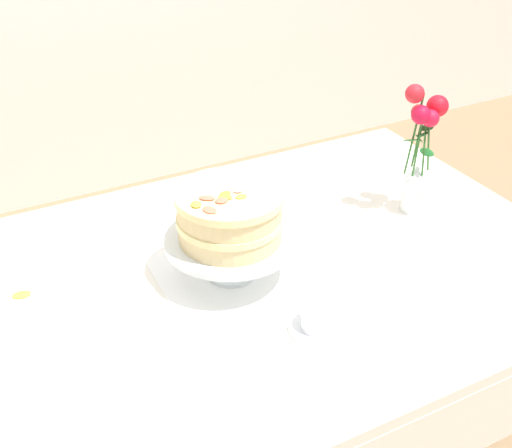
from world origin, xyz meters
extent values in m
cube|color=white|center=(0.00, 0.00, 0.72)|extent=(1.40, 1.00, 0.03)
cylinder|color=brown|center=(-0.60, 0.40, 0.35)|extent=(0.06, 0.06, 0.71)
cylinder|color=brown|center=(0.60, 0.40, 0.35)|extent=(0.06, 0.06, 0.71)
cube|color=white|center=(-0.10, 0.01, 0.74)|extent=(0.33, 0.33, 0.00)
cylinder|color=silver|center=(-0.10, 0.01, 0.75)|extent=(0.11, 0.11, 0.01)
cylinder|color=silver|center=(-0.10, 0.01, 0.79)|extent=(0.03, 0.03, 0.07)
cylinder|color=silver|center=(-0.10, 0.01, 0.83)|extent=(0.29, 0.29, 0.01)
cylinder|color=beige|center=(-0.10, 0.01, 0.86)|extent=(0.22, 0.22, 0.04)
cylinder|color=beige|center=(-0.10, 0.01, 0.89)|extent=(0.23, 0.23, 0.02)
cylinder|color=beige|center=(-0.10, 0.01, 0.92)|extent=(0.22, 0.22, 0.04)
cylinder|color=beige|center=(-0.10, 0.01, 0.95)|extent=(0.23, 0.23, 0.02)
ellipsoid|color=#E56B51|center=(-0.15, 0.00, 0.96)|extent=(0.04, 0.03, 0.01)
ellipsoid|color=orange|center=(-0.11, 0.00, 0.96)|extent=(0.03, 0.03, 0.00)
ellipsoid|color=#E56B51|center=(-0.17, -0.04, 0.96)|extent=(0.03, 0.04, 0.00)
ellipsoid|color=#E56B51|center=(-0.13, -0.02, 0.96)|extent=(0.03, 0.02, 0.01)
ellipsoid|color=yellow|center=(-0.18, -0.01, 0.96)|extent=(0.03, 0.03, 0.01)
ellipsoid|color=pink|center=(-0.08, 0.00, 0.96)|extent=(0.03, 0.03, 0.01)
ellipsoid|color=orange|center=(-0.12, -0.01, 0.96)|extent=(0.04, 0.03, 0.00)
ellipsoid|color=yellow|center=(-0.09, -0.03, 0.96)|extent=(0.03, 0.02, 0.00)
cylinder|color=silver|center=(0.44, 0.05, 0.77)|extent=(0.06, 0.06, 0.07)
cone|color=silver|center=(0.44, 0.05, 0.84)|extent=(0.08, 0.08, 0.06)
cylinder|color=#2D6028|center=(0.47, 0.05, 0.93)|extent=(0.03, 0.01, 0.17)
sphere|color=red|center=(0.48, 0.05, 1.02)|extent=(0.05, 0.05, 0.05)
ellipsoid|color=#236B2D|center=(0.46, 0.06, 0.96)|extent=(0.04, 0.02, 0.01)
cylinder|color=#2D6028|center=(0.45, 0.07, 0.92)|extent=(0.01, 0.03, 0.15)
sphere|color=red|center=(0.46, 0.08, 1.00)|extent=(0.04, 0.04, 0.04)
ellipsoid|color=#236B2D|center=(0.45, 0.06, 0.94)|extent=(0.03, 0.05, 0.02)
cylinder|color=#2D6028|center=(0.42, 0.06, 0.95)|extent=(0.03, 0.01, 0.21)
sphere|color=red|center=(0.41, 0.06, 1.06)|extent=(0.05, 0.05, 0.05)
ellipsoid|color=#236B2D|center=(0.42, 0.05, 0.94)|extent=(0.05, 0.03, 0.01)
cylinder|color=#2D6028|center=(0.43, 0.04, 0.93)|extent=(0.02, 0.01, 0.17)
sphere|color=red|center=(0.42, 0.04, 1.01)|extent=(0.05, 0.05, 0.05)
ellipsoid|color=#236B2D|center=(0.44, 0.04, 0.96)|extent=(0.05, 0.04, 0.01)
cylinder|color=#2D6028|center=(0.45, 0.04, 0.92)|extent=(0.01, 0.02, 0.15)
sphere|color=red|center=(0.45, 0.03, 1.00)|extent=(0.04, 0.04, 0.04)
ellipsoid|color=#236B2D|center=(0.45, 0.03, 0.91)|extent=(0.02, 0.05, 0.02)
cylinder|color=white|center=(-0.03, -0.24, 0.74)|extent=(0.12, 0.12, 0.01)
cylinder|color=white|center=(-0.03, -0.24, 0.77)|extent=(0.07, 0.07, 0.05)
torus|color=white|center=(0.02, -0.24, 0.77)|extent=(0.03, 0.01, 0.03)
ellipsoid|color=#E56B51|center=(0.01, 0.18, 0.74)|extent=(0.05, 0.04, 0.01)
ellipsoid|color=yellow|center=(-0.53, 0.15, 0.74)|extent=(0.04, 0.03, 0.01)
camera|label=1|loc=(-0.62, -1.10, 1.64)|focal=47.13mm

